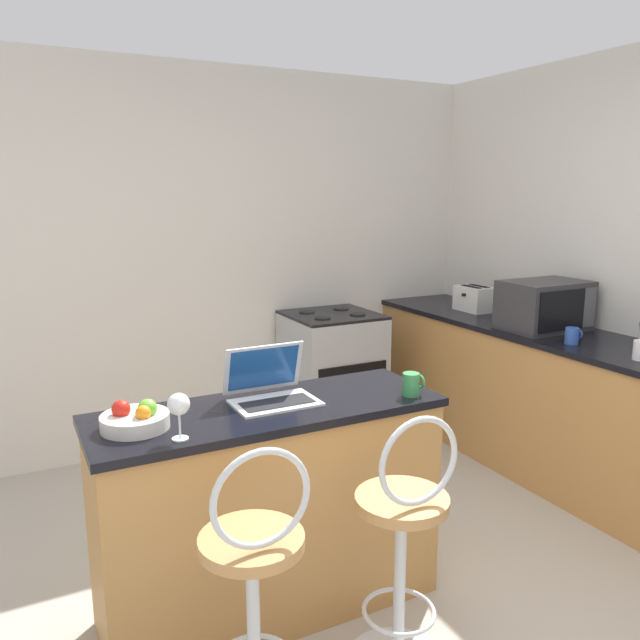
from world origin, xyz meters
TOP-DOWN VIEW (x-y plane):
  - wall_back at (0.00, 2.56)m, footprint 12.00×0.06m
  - breakfast_bar at (-0.31, 0.60)m, footprint 1.44×0.50m
  - counter_right at (1.80, 1.02)m, footprint 0.65×3.06m
  - bar_stool_near at (-0.60, 0.05)m, footprint 0.40×0.40m
  - bar_stool_far at (-0.02, 0.05)m, footprint 0.40×0.40m
  - laptop at (-0.27, 0.67)m, footprint 0.35×0.27m
  - microwave at (1.79, 1.15)m, footprint 0.52×0.36m
  - toaster at (1.82, 1.83)m, footprint 0.20×0.27m
  - stove_range at (0.85, 2.21)m, footprint 0.62×0.61m
  - wine_glass_short at (-0.72, 0.43)m, footprint 0.08×0.08m
  - mug_green at (0.29, 0.45)m, footprint 0.09×0.07m
  - fruit_bowl at (-0.83, 0.60)m, footprint 0.25×0.25m
  - mug_blue at (1.65, 0.79)m, footprint 0.09×0.08m

SIDE VIEW (x-z plane):
  - stove_range at x=0.85m, z-range 0.00..0.92m
  - counter_right at x=1.80m, z-range 0.00..0.92m
  - breakfast_bar at x=-0.31m, z-range 0.00..0.92m
  - bar_stool_near at x=-0.60m, z-range -0.03..1.01m
  - bar_stool_far at x=-0.02m, z-range -0.03..1.01m
  - fruit_bowl at x=-0.83m, z-range 0.90..1.01m
  - mug_blue at x=1.65m, z-range 0.92..1.01m
  - mug_green at x=0.29m, z-range 0.92..1.01m
  - laptop at x=-0.27m, z-range 0.86..1.09m
  - toaster at x=1.82m, z-range 0.91..1.10m
  - wine_glass_short at x=-0.72m, z-range 0.96..1.12m
  - microwave at x=1.79m, z-range 0.92..1.22m
  - wall_back at x=0.00m, z-range 0.00..2.60m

